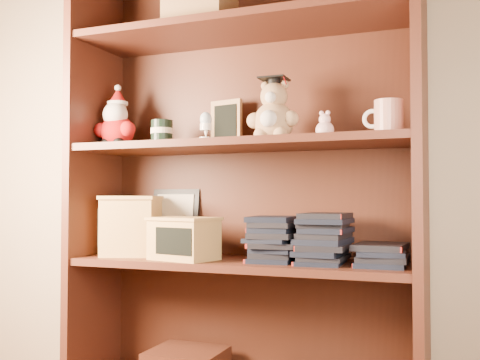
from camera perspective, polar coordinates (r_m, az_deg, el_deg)
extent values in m
cube|color=tan|center=(2.11, 4.78, 11.64)|extent=(3.00, 0.04, 2.50)
cube|color=#4A2115|center=(2.18, -14.48, -0.71)|extent=(0.03, 0.35, 1.60)
cube|color=#4A2115|center=(1.77, 17.91, -0.42)|extent=(0.03, 0.35, 1.60)
cube|color=#451F12|center=(2.05, 1.67, -0.70)|extent=(1.20, 0.02, 1.60)
cube|color=#4A2115|center=(1.99, 0.00, 15.10)|extent=(1.14, 0.33, 0.02)
cube|color=#9E7547|center=(2.06, -4.05, 16.55)|extent=(0.22, 0.18, 0.12)
cube|color=#4A2115|center=(1.91, 0.00, -8.50)|extent=(1.14, 0.33, 0.02)
cube|color=#4A2115|center=(1.91, 0.00, 3.53)|extent=(1.14, 0.33, 0.02)
sphere|color=#A50F0F|center=(2.14, -12.34, 4.83)|extent=(0.12, 0.12, 0.12)
sphere|color=#A50F0F|center=(2.16, -13.88, 4.93)|extent=(0.06, 0.06, 0.06)
sphere|color=#A50F0F|center=(2.09, -11.36, 5.11)|extent=(0.06, 0.06, 0.06)
sphere|color=black|center=(2.12, -13.38, 3.69)|extent=(0.04, 0.04, 0.04)
sphere|color=black|center=(2.10, -12.23, 3.76)|extent=(0.04, 0.04, 0.04)
sphere|color=white|center=(2.14, -12.55, 6.50)|extent=(0.09, 0.09, 0.09)
sphere|color=#D8B293|center=(2.15, -12.32, 6.99)|extent=(0.07, 0.07, 0.07)
cone|color=#A50F0F|center=(2.16, -12.31, 8.33)|extent=(0.07, 0.07, 0.06)
sphere|color=white|center=(2.17, -12.31, 9.12)|extent=(0.02, 0.02, 0.02)
cylinder|color=white|center=(2.15, -12.32, 7.60)|extent=(0.08, 0.08, 0.01)
cylinder|color=black|center=(2.04, -7.95, 4.79)|extent=(0.08, 0.08, 0.09)
cylinder|color=beige|center=(2.04, -7.95, 4.94)|extent=(0.08, 0.08, 0.02)
cube|color=#9E7547|center=(2.06, -1.39, 5.81)|extent=(0.13, 0.05, 0.17)
cube|color=black|center=(2.05, -1.50, 5.85)|extent=(0.10, 0.03, 0.13)
cube|color=#9E7547|center=(2.08, -1.10, 3.81)|extent=(0.07, 0.07, 0.01)
cylinder|color=white|center=(1.88, -3.49, 4.17)|extent=(0.05, 0.05, 0.01)
cone|color=white|center=(1.88, -3.48, 4.78)|extent=(0.02, 0.02, 0.03)
cylinder|color=white|center=(1.88, -3.48, 5.39)|extent=(0.04, 0.04, 0.02)
ellipsoid|color=silver|center=(1.88, -3.48, 6.16)|extent=(0.04, 0.04, 0.05)
sphere|color=tan|center=(1.88, 3.49, 5.92)|extent=(0.13, 0.13, 0.13)
sphere|color=white|center=(1.82, 2.93, 6.24)|extent=(0.06, 0.06, 0.06)
sphere|color=tan|center=(1.88, 1.50, 6.05)|extent=(0.05, 0.05, 0.05)
sphere|color=tan|center=(1.84, 5.15, 6.22)|extent=(0.05, 0.05, 0.05)
sphere|color=tan|center=(1.84, 2.14, 4.64)|extent=(0.05, 0.05, 0.05)
sphere|color=tan|center=(1.82, 4.12, 4.72)|extent=(0.05, 0.05, 0.05)
sphere|color=tan|center=(1.89, 3.48, 8.49)|extent=(0.09, 0.09, 0.09)
sphere|color=white|center=(1.85, 3.12, 8.40)|extent=(0.04, 0.04, 0.04)
sphere|color=tan|center=(1.92, 2.60, 9.51)|extent=(0.03, 0.03, 0.03)
sphere|color=tan|center=(1.90, 4.54, 9.63)|extent=(0.03, 0.03, 0.03)
cylinder|color=black|center=(1.90, 3.48, 9.91)|extent=(0.04, 0.04, 0.02)
cube|color=black|center=(1.90, 3.48, 10.22)|extent=(0.09, 0.09, 0.01)
cylinder|color=#A50F0F|center=(1.87, 4.57, 10.10)|extent=(0.00, 0.04, 0.03)
sphere|color=beige|center=(1.83, 8.61, 5.02)|extent=(0.06, 0.06, 0.06)
sphere|color=beige|center=(1.83, 8.61, 6.11)|extent=(0.04, 0.04, 0.04)
sphere|color=beige|center=(1.84, 8.28, 6.75)|extent=(0.01, 0.01, 0.01)
sphere|color=beige|center=(1.83, 8.93, 6.77)|extent=(0.01, 0.01, 0.01)
cylinder|color=silver|center=(1.80, 14.87, 6.11)|extent=(0.09, 0.09, 0.11)
torus|color=white|center=(1.80, 13.29, 6.07)|extent=(0.06, 0.01, 0.06)
cube|color=black|center=(2.16, -6.62, -4.15)|extent=(0.19, 0.05, 0.24)
cube|color=beige|center=(2.15, -6.74, -4.16)|extent=(0.16, 0.03, 0.20)
cube|color=tan|center=(2.09, -10.97, -4.69)|extent=(0.24, 0.24, 0.21)
cube|color=black|center=(2.01, -12.43, -4.79)|extent=(0.13, 0.04, 0.14)
cube|color=tan|center=(2.09, -10.95, -1.78)|extent=(0.25, 0.25, 0.01)
cube|color=tan|center=(1.92, -5.71, -6.05)|extent=(0.24, 0.19, 0.14)
cube|color=black|center=(1.85, -6.77, -6.20)|extent=(0.15, 0.04, 0.09)
cube|color=tan|center=(1.91, -5.70, -3.93)|extent=(0.25, 0.21, 0.01)
cube|color=black|center=(1.87, 3.57, -8.01)|extent=(0.14, 0.20, 0.02)
cube|color=black|center=(1.87, 3.57, -7.52)|extent=(0.14, 0.20, 0.02)
cube|color=black|center=(1.86, 3.57, -7.03)|extent=(0.14, 0.20, 0.02)
cube|color=black|center=(1.86, 3.57, -6.54)|extent=(0.14, 0.20, 0.02)
cube|color=black|center=(1.86, 3.57, -6.05)|extent=(0.14, 0.20, 0.02)
cube|color=black|center=(1.86, 3.57, -5.56)|extent=(0.14, 0.20, 0.02)
cube|color=black|center=(1.86, 3.57, -5.07)|extent=(0.14, 0.20, 0.02)
cube|color=black|center=(1.86, 3.57, -4.58)|extent=(0.14, 0.20, 0.02)
cube|color=black|center=(1.86, 3.57, -4.09)|extent=(0.14, 0.20, 0.02)
cube|color=black|center=(1.82, 8.55, -8.14)|extent=(0.14, 0.20, 0.02)
cube|color=black|center=(1.82, 8.55, -7.64)|extent=(0.14, 0.20, 0.02)
cube|color=black|center=(1.82, 8.55, -7.14)|extent=(0.14, 0.20, 0.02)
cube|color=black|center=(1.82, 8.55, -6.64)|extent=(0.14, 0.20, 0.02)
cube|color=black|center=(1.82, 8.54, -6.14)|extent=(0.14, 0.20, 0.02)
cube|color=black|center=(1.82, 8.54, -5.63)|extent=(0.14, 0.20, 0.02)
cube|color=black|center=(1.82, 8.54, -5.13)|extent=(0.14, 0.20, 0.02)
cube|color=black|center=(1.82, 8.54, -4.62)|extent=(0.14, 0.20, 0.02)
cube|color=black|center=(1.82, 8.53, -4.12)|extent=(0.14, 0.20, 0.02)
cube|color=black|center=(1.81, 8.53, -3.62)|extent=(0.14, 0.20, 0.02)
cube|color=black|center=(1.79, 14.35, -8.21)|extent=(0.14, 0.20, 0.02)
cube|color=black|center=(1.79, 14.34, -7.70)|extent=(0.14, 0.20, 0.02)
cube|color=black|center=(1.79, 14.34, -7.19)|extent=(0.14, 0.20, 0.02)
cube|color=black|center=(1.79, 14.33, -6.68)|extent=(0.14, 0.20, 0.02)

